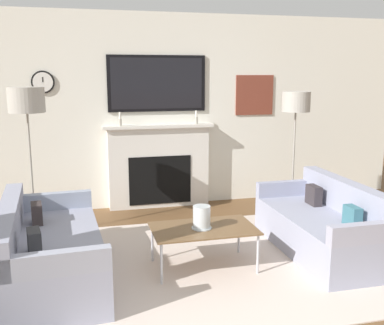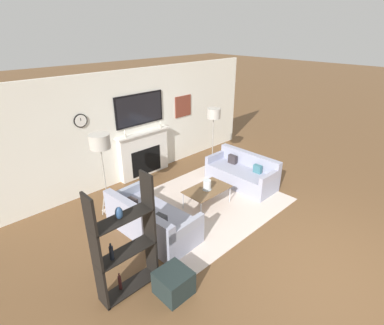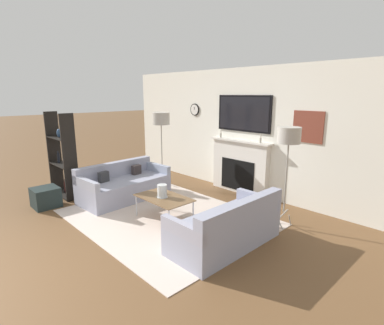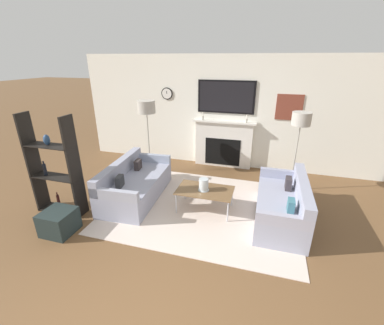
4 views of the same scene
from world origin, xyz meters
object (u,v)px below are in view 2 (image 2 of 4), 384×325
Objects in this scene: hurricane_candle at (207,185)px; shelf_unit at (125,243)px; floor_lamp_right at (214,114)px; couch_right at (242,174)px; floor_lamp_left at (100,143)px; ottoman at (174,283)px; coffee_table at (207,190)px; couch_left at (151,221)px.

hurricane_candle is 2.60m from shelf_unit.
floor_lamp_right reaches higher than hurricane_candle.
couch_right is 7.69× the size of hurricane_candle.
shelf_unit is (-0.82, -2.02, -0.72)m from floor_lamp_left.
floor_lamp_left reaches higher than floor_lamp_right.
hurricane_candle reaches higher than ottoman.
couch_right reaches higher than coffee_table.
shelf_unit reaches higher than ottoman.
floor_lamp_left is 0.97× the size of shelf_unit.
coffee_table reaches higher than ottoman.
floor_lamp_right is at bearing 39.04° from coffee_table.
ottoman is (-2.05, -1.27, -0.32)m from hurricane_candle.
couch_left is 2.80m from couch_right.
ottoman is at bearing -98.97° from floor_lamp_left.
shelf_unit reaches higher than floor_lamp_right.
couch_right is at bearing 0.06° from couch_left.
hurricane_candle is 2.27m from floor_lamp_right.
floor_lamp_left is (-0.22, 1.19, 1.30)m from couch_left.
hurricane_candle is at bearing 16.59° from shelf_unit.
shelf_unit is (-4.06, -2.02, -0.65)m from floor_lamp_right.
shelf_unit is at bearing -167.78° from couch_right.
ottoman is (-0.62, -1.36, -0.08)m from couch_left.
couch_left is 1.04× the size of shelf_unit.
couch_left is 1.45m from hurricane_candle.
shelf_unit reaches higher than couch_left.
couch_right is at bearing -21.50° from floor_lamp_left.
ottoman is at bearing -148.31° from hurricane_candle.
floor_lamp_right is (1.57, 1.27, 1.11)m from coffee_table.
couch_right is 1.03× the size of floor_lamp_right.
ottoman is at bearing -148.30° from coffee_table.
floor_lamp_left is (-3.02, 1.19, 1.29)m from couch_right.
floor_lamp_right is (3.02, 1.19, 1.23)m from couch_left.
ottoman is (0.42, -0.53, -0.66)m from shelf_unit.
coffee_table is 0.13m from hurricane_candle.
hurricane_candle is 0.48× the size of ottoman.
couch_left is 4.00× the size of ottoman.
couch_right is 1.40m from hurricane_candle.
floor_lamp_left reaches higher than couch_left.
hurricane_candle is (-1.37, -0.10, 0.24)m from couch_right.
couch_right is 3.50m from floor_lamp_left.
hurricane_candle is at bearing -146.75° from coffee_table.
shelf_unit is at bearing 128.44° from ottoman.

